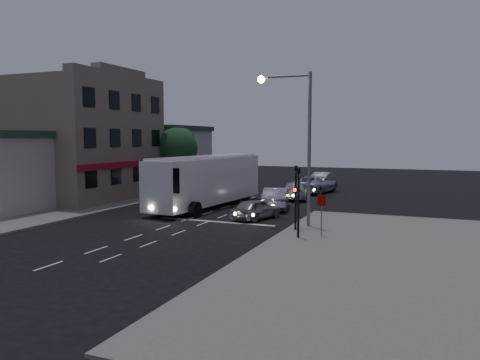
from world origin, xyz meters
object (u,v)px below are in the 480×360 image
at_px(car_sedan_c, 315,184).
at_px(traffic_signal_main, 296,189).
at_px(car_suv, 256,209).
at_px(regulatory_sign, 321,208).
at_px(car_extra, 324,179).
at_px(street_tree, 177,146).
at_px(car_sedan_b, 295,191).
at_px(streetlight, 299,131).
at_px(traffic_signal_side, 299,194).
at_px(tour_bus, 207,179).
at_px(car_sedan_a, 276,198).

xyz_separation_m(car_sedan_c, traffic_signal_main, (3.30, -19.15, 1.58)).
relative_size(car_suv, regulatory_sign, 1.83).
xyz_separation_m(car_extra, street_tree, (-12.00, -10.98, 3.69)).
xyz_separation_m(car_sedan_c, car_extra, (-0.50, 6.07, -0.03)).
distance_m(car_suv, car_sedan_b, 10.84).
relative_size(car_sedan_b, streetlight, 0.57).
distance_m(car_sedan_b, car_sedan_c, 5.33).
relative_size(traffic_signal_side, streetlight, 0.46).
bearing_deg(street_tree, car_sedan_c, 21.43).
bearing_deg(tour_bus, street_tree, 137.27).
bearing_deg(regulatory_sign, car_sedan_a, 121.40).
bearing_deg(car_sedan_c, streetlight, 110.62).
distance_m(streetlight, street_tree, 20.19).
height_order(tour_bus, car_sedan_c, tour_bus).
height_order(tour_bus, traffic_signal_main, traffic_signal_main).
bearing_deg(car_sedan_b, street_tree, -15.24).
distance_m(car_extra, traffic_signal_side, 27.62).
xyz_separation_m(car_sedan_a, street_tree, (-12.17, 6.52, 3.68)).
height_order(car_suv, streetlight, streetlight).
bearing_deg(car_sedan_b, traffic_signal_side, 92.81).
distance_m(car_suv, car_sedan_a, 4.71).
bearing_deg(tour_bus, traffic_signal_side, -37.56).
xyz_separation_m(car_sedan_b, street_tree, (-11.91, 0.39, 3.76)).
bearing_deg(car_extra, car_suv, 95.29).
xyz_separation_m(car_extra, streetlight, (3.55, -23.80, 4.92)).
distance_m(traffic_signal_side, streetlight, 4.84).
bearing_deg(car_sedan_b, regulatory_sign, 97.24).
relative_size(tour_bus, streetlight, 1.45).
bearing_deg(car_sedan_c, car_suv, 100.16).
bearing_deg(traffic_signal_main, tour_bus, 142.92).
height_order(car_sedan_b, regulatory_sign, regulatory_sign).
xyz_separation_m(regulatory_sign, streetlight, (-1.96, 2.44, 4.14)).
height_order(car_suv, traffic_signal_main, traffic_signal_main).
relative_size(car_suv, street_tree, 0.65).
distance_m(tour_bus, traffic_signal_main, 11.11).
bearing_deg(traffic_signal_main, street_tree, 137.97).
bearing_deg(tour_bus, traffic_signal_main, -32.42).
height_order(car_sedan_b, street_tree, street_tree).
bearing_deg(car_sedan_a, traffic_signal_main, 101.84).
bearing_deg(car_suv, traffic_signal_side, 146.27).
height_order(car_sedan_c, streetlight, streetlight).
distance_m(traffic_signal_main, streetlight, 3.61).
xyz_separation_m(streetlight, street_tree, (-15.55, 12.82, -1.23)).
relative_size(tour_bus, regulatory_sign, 5.94).
relative_size(car_sedan_c, traffic_signal_main, 1.47).
xyz_separation_m(tour_bus, car_suv, (5.36, -3.67, -1.45)).
xyz_separation_m(car_sedan_a, car_sedan_c, (0.33, 11.43, 0.03)).
bearing_deg(car_sedan_c, traffic_signal_side, 111.60).
distance_m(tour_bus, traffic_signal_side, 12.91).
xyz_separation_m(tour_bus, car_extra, (5.06, 18.53, -1.33)).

